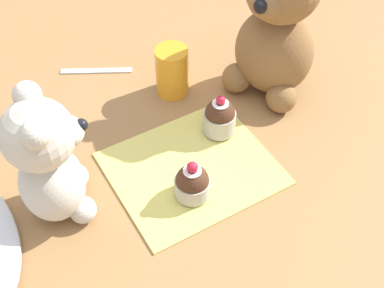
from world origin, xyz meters
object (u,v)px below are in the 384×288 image
(teddy_bear_cream, at_px, (48,161))
(cupcake_near_tan_bear, at_px, (220,117))
(teddy_bear_tan, at_px, (276,26))
(juice_glass, at_px, (172,71))
(cupcake_near_cream_bear, at_px, (192,183))
(teaspoon, at_px, (96,70))

(teddy_bear_cream, height_order, cupcake_near_tan_bear, teddy_bear_cream)
(teddy_bear_tan, relative_size, juice_glass, 3.07)
(teddy_bear_tan, relative_size, cupcake_near_cream_bear, 4.09)
(cupcake_near_tan_bear, bearing_deg, juice_glass, 7.28)
(teddy_bear_cream, bearing_deg, cupcake_near_cream_bear, -102.17)
(teddy_bear_cream, distance_m, teddy_bear_tan, 0.40)
(juice_glass, bearing_deg, teddy_bear_cream, 117.94)
(cupcake_near_tan_bear, bearing_deg, teaspoon, 24.62)
(teddy_bear_cream, bearing_deg, cupcake_near_tan_bear, -75.84)
(teddy_bear_cream, xyz_separation_m, juice_glass, (0.13, -0.25, -0.06))
(cupcake_near_cream_bear, distance_m, teaspoon, 0.32)
(cupcake_near_cream_bear, relative_size, juice_glass, 0.75)
(teddy_bear_cream, height_order, juice_glass, teddy_bear_cream)
(teddy_bear_tan, distance_m, teaspoon, 0.33)
(cupcake_near_cream_bear, bearing_deg, teddy_bear_tan, -59.84)
(juice_glass, bearing_deg, cupcake_near_tan_bear, -172.72)
(teddy_bear_tan, xyz_separation_m, juice_glass, (0.08, 0.15, -0.08))
(juice_glass, xyz_separation_m, teaspoon, (0.11, 0.09, -0.04))
(teddy_bear_tan, bearing_deg, teaspoon, -152.97)
(cupcake_near_tan_bear, relative_size, juice_glass, 0.82)
(cupcake_near_cream_bear, relative_size, teaspoon, 0.51)
(cupcake_near_tan_bear, distance_m, teaspoon, 0.26)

